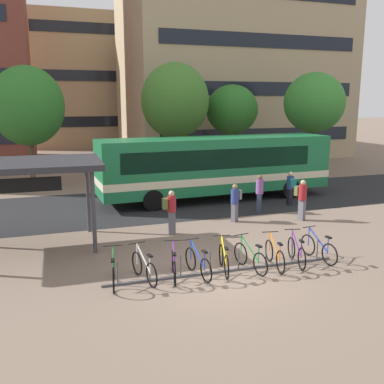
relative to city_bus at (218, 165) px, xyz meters
The scene contains 25 objects.
ground 10.31m from the city_bus, 111.42° to the right, with size 200.00×200.00×0.00m, color #7A6656.
bus_lane_asphalt 4.11m from the city_bus, behind, with size 80.00×7.20×0.01m, color #232326.
city_bus is the anchor object (origin of this frame).
bike_rack 9.99m from the city_bus, 110.47° to the right, with size 7.24×0.18×0.70m.
parked_bicycle_green_0 11.42m from the city_bus, 126.30° to the right, with size 0.52×1.71×0.99m.
parked_bicycle_white_1 10.91m from the city_bus, 122.72° to the right, with size 0.55×1.70×0.99m.
parked_bicycle_purple_2 10.57m from the city_bus, 118.54° to the right, with size 0.59×1.69×0.99m.
parked_bicycle_blue_3 10.30m from the city_bus, 114.85° to the right, with size 0.52×1.72×0.99m.
parked_bicycle_yellow_4 9.94m from the city_bus, 110.60° to the right, with size 0.59×1.69×0.99m.
parked_bicycle_green_5 9.79m from the city_bus, 105.88° to the right, with size 0.52×1.71×0.99m.
parked_bicycle_orange_6 9.63m from the city_bus, 101.15° to the right, with size 0.52×1.71×0.99m.
parked_bicycle_purple_7 9.49m from the city_bus, 96.52° to the right, with size 0.59×1.69×0.99m.
parked_bicycle_blue_8 9.36m from the city_bus, 91.35° to the right, with size 0.52×1.72×0.99m.
transit_shelter 10.81m from the city_bus, 152.31° to the right, with size 6.17×3.48×3.01m.
commuter_olive_pack_0 6.48m from the city_bus, 127.68° to the right, with size 0.55×0.37×1.70m.
commuter_grey_pack_1 4.39m from the city_bus, 101.72° to the right, with size 0.60×0.55×1.62m.
commuter_teal_pack_2 3.82m from the city_bus, 39.76° to the right, with size 0.35×0.53×1.65m.
commuter_olive_pack_3 5.32m from the city_bus, 68.96° to the right, with size 0.48×0.60×1.75m.
commuter_navy_pack_4 3.32m from the city_bus, 75.22° to the right, with size 0.56×0.60×1.74m.
street_tree_0 8.60m from the city_bus, 89.37° to the left, with size 4.53×4.53×7.50m.
street_tree_1 11.61m from the city_bus, 144.40° to the left, with size 4.14×4.14×6.99m.
street_tree_2 11.26m from the city_bus, 30.95° to the left, with size 4.12×4.12×6.92m.
street_tree_3 10.60m from the city_bus, 62.54° to the left, with size 3.76×3.76×6.17m.
building_right_wing 22.46m from the city_bus, 65.13° to the left, with size 19.37×12.96×22.38m.
building_centre_block 34.40m from the city_bus, 91.33° to the left, with size 19.02×13.14×14.23m.
Camera 1 is at (-4.51, -11.02, 4.99)m, focal length 40.66 mm.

